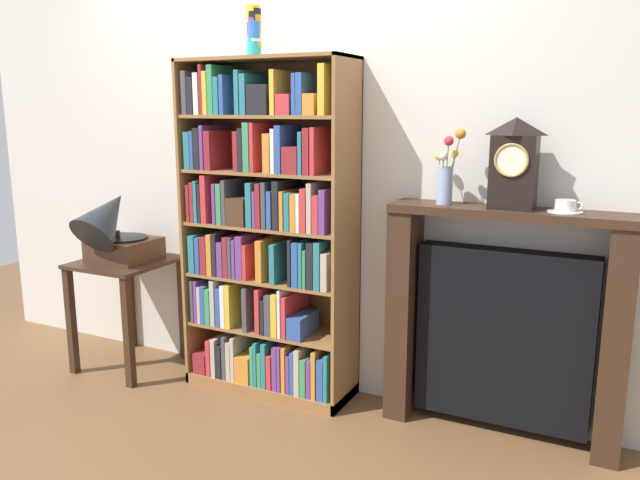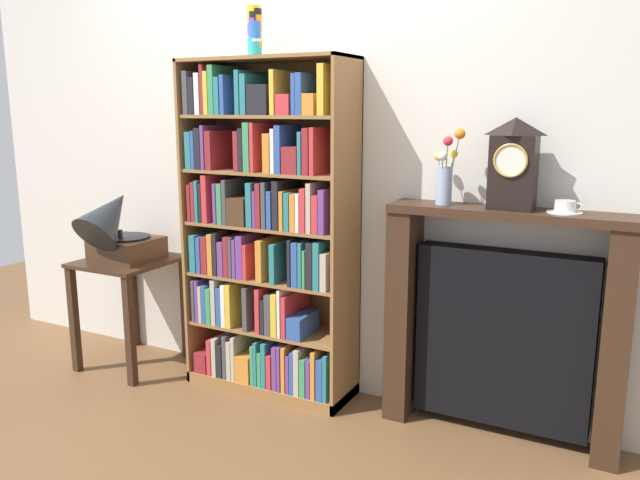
{
  "view_description": "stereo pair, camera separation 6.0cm",
  "coord_description": "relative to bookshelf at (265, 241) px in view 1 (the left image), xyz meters",
  "views": [
    {
      "loc": [
        1.76,
        -2.76,
        1.56
      ],
      "look_at": [
        0.31,
        0.14,
        0.89
      ],
      "focal_mm": 35.52,
      "sensor_mm": 36.0,
      "label": 1
    },
    {
      "loc": [
        1.81,
        -2.73,
        1.56
      ],
      "look_at": [
        0.31,
        0.14,
        0.89
      ],
      "focal_mm": 35.52,
      "sensor_mm": 36.0,
      "label": 2
    }
  ],
  "objects": [
    {
      "name": "side_table_left",
      "position": [
        -0.93,
        -0.1,
        -0.35
      ],
      "size": [
        0.51,
        0.55,
        0.67
      ],
      "color": "#382316",
      "rests_on": "ground"
    },
    {
      "name": "ground_plane",
      "position": [
        0.01,
        -0.13,
        -0.87
      ],
      "size": [
        7.83,
        6.4,
        0.02
      ],
      "primitive_type": "cube",
      "color": "brown"
    },
    {
      "name": "flower_vase",
      "position": [
        0.97,
        0.05,
        0.41
      ],
      "size": [
        0.16,
        0.13,
        0.36
      ],
      "color": "#99B2D1",
      "rests_on": "fireplace_mantel"
    },
    {
      "name": "cup_stack",
      "position": [
        -0.04,
        -0.01,
        1.09
      ],
      "size": [
        0.08,
        0.08,
        0.25
      ],
      "color": "#28B2B7",
      "rests_on": "bookshelf"
    },
    {
      "name": "mantel_clock",
      "position": [
        1.28,
        0.06,
        0.47
      ],
      "size": [
        0.2,
        0.15,
        0.41
      ],
      "color": "black",
      "rests_on": "fireplace_mantel"
    },
    {
      "name": "wall_back",
      "position": [
        0.17,
        0.22,
        0.46
      ],
      "size": [
        4.83,
        0.08,
        2.62
      ],
      "primitive_type": "cube",
      "color": "silver",
      "rests_on": "ground"
    },
    {
      "name": "gramophone",
      "position": [
        -0.93,
        -0.17,
        0.02
      ],
      "size": [
        0.35,
        0.5,
        0.5
      ],
      "color": "#472D1C",
      "rests_on": "side_table_left"
    },
    {
      "name": "fireplace_mantel",
      "position": [
        1.27,
        0.08,
        -0.31
      ],
      "size": [
        1.11,
        0.24,
        1.12
      ],
      "color": "#382316",
      "rests_on": "ground"
    },
    {
      "name": "bookshelf",
      "position": [
        0.0,
        0.0,
        0.0
      ],
      "size": [
        0.95,
        0.34,
        1.82
      ],
      "color": "olive",
      "rests_on": "ground"
    },
    {
      "name": "teacup_with_saucer",
      "position": [
        1.51,
        0.06,
        0.28
      ],
      "size": [
        0.15,
        0.15,
        0.06
      ],
      "color": "white",
      "rests_on": "fireplace_mantel"
    }
  ]
}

